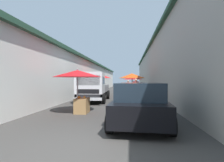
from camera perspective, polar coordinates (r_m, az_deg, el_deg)
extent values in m
plane|color=#3D3A38|center=(17.08, 2.21, -5.00)|extent=(90.00, 90.00, 0.00)
cube|color=silver|center=(20.83, -16.53, 0.93)|extent=(49.50, 7.00, 3.64)
cube|color=#284C38|center=(20.95, -16.54, 6.25)|extent=(49.80, 7.50, 0.24)
cube|color=#A39E93|center=(20.09, 22.64, 3.39)|extent=(49.50, 7.00, 5.35)
cube|color=#284C38|center=(20.44, 22.65, 11.23)|extent=(49.80, 7.50, 0.24)
cylinder|color=#9E9EA3|center=(17.34, -3.85, -1.29)|extent=(0.06, 0.06, 2.20)
cone|color=red|center=(17.34, -3.85, 1.66)|extent=(2.12, 2.12, 0.41)
sphere|color=#9E9EA3|center=(17.35, -3.85, 2.47)|extent=(0.07, 0.07, 0.07)
cube|color=brown|center=(17.28, -3.33, -3.54)|extent=(0.74, 0.56, 0.84)
sphere|color=orange|center=(17.37, -2.73, -1.98)|extent=(0.09, 0.09, 0.09)
sphere|color=orange|center=(17.15, -3.10, -2.01)|extent=(0.09, 0.09, 0.09)
sphere|color=orange|center=(17.04, -2.98, -2.03)|extent=(0.09, 0.09, 0.09)
cylinder|color=#9E9EA3|center=(8.36, -11.24, -3.40)|extent=(0.06, 0.06, 2.03)
cone|color=red|center=(8.35, -11.24, 2.42)|extent=(2.30, 2.30, 0.33)
sphere|color=#9E9EA3|center=(8.36, -11.24, 3.82)|extent=(0.07, 0.07, 0.07)
cube|color=#9E7547|center=(8.37, -9.81, -7.96)|extent=(0.79, 0.58, 0.70)
sphere|color=orange|center=(8.51, -10.60, -5.14)|extent=(0.09, 0.09, 0.09)
sphere|color=orange|center=(8.49, -9.06, -5.15)|extent=(0.09, 0.09, 0.09)
sphere|color=orange|center=(8.34, -10.85, -5.24)|extent=(0.09, 0.09, 0.09)
sphere|color=orange|center=(8.28, -8.96, -5.28)|extent=(0.09, 0.09, 0.09)
cylinder|color=#9E9EA3|center=(16.49, 6.55, -1.34)|extent=(0.06, 0.06, 2.21)
cone|color=#D84C14|center=(16.49, 6.55, 1.71)|extent=(2.49, 2.49, 0.45)
sphere|color=#9E9EA3|center=(16.50, 6.55, 2.63)|extent=(0.07, 0.07, 0.07)
cube|color=olive|center=(16.31, 7.24, -3.96)|extent=(0.95, 0.73, 0.73)
sphere|color=orange|center=(16.43, 7.41, -2.49)|extent=(0.09, 0.09, 0.09)
sphere|color=orange|center=(16.06, 6.64, -2.55)|extent=(0.09, 0.09, 0.09)
sphere|color=orange|center=(16.07, 6.59, -2.55)|extent=(0.09, 0.09, 0.09)
sphere|color=orange|center=(16.14, 7.83, -2.54)|extent=(0.09, 0.09, 0.09)
sphere|color=orange|center=(16.37, 6.66, -2.31)|extent=(0.09, 0.09, 0.09)
sphere|color=orange|center=(16.14, 7.50, -2.54)|extent=(0.09, 0.09, 0.09)
cylinder|color=#9E9EA3|center=(19.23, 6.85, -1.43)|extent=(0.06, 0.06, 2.01)
cone|color=red|center=(19.23, 6.85, 1.04)|extent=(2.19, 2.19, 0.35)
sphere|color=#9E9EA3|center=(19.23, 6.85, 1.68)|extent=(0.07, 0.07, 0.07)
cube|color=olive|center=(19.23, 6.36, -3.35)|extent=(0.86, 0.59, 0.72)
sphere|color=orange|center=(19.43, 5.98, -2.11)|extent=(0.09, 0.09, 0.09)
sphere|color=orange|center=(19.12, 5.78, -2.15)|extent=(0.09, 0.09, 0.09)
sphere|color=orange|center=(19.39, 6.12, -2.12)|extent=(0.09, 0.09, 0.09)
sphere|color=orange|center=(19.17, 6.16, -1.98)|extent=(0.09, 0.09, 0.09)
sphere|color=orange|center=(19.42, 6.80, -2.11)|extent=(0.09, 0.09, 0.09)
cube|color=black|center=(6.34, 9.08, -8.57)|extent=(3.98, 1.91, 0.64)
cube|color=#19232D|center=(6.13, 9.08, -3.23)|extent=(2.41, 1.62, 0.56)
cube|color=black|center=(8.26, 9.03, -8.07)|extent=(0.18, 1.65, 0.20)
cube|color=silver|center=(8.27, 4.95, -6.11)|extent=(0.07, 0.24, 0.14)
cube|color=silver|center=(8.27, 13.11, -6.11)|extent=(0.07, 0.24, 0.14)
cylinder|color=black|center=(7.74, 2.58, -9.01)|extent=(0.61, 0.23, 0.60)
cylinder|color=black|center=(7.74, 15.50, -9.01)|extent=(0.61, 0.23, 0.60)
cylinder|color=black|center=(5.16, -0.74, -13.65)|extent=(0.61, 0.23, 0.60)
cylinder|color=black|center=(5.17, 18.99, -13.63)|extent=(0.61, 0.23, 0.60)
cube|color=black|center=(13.18, -5.72, -4.35)|extent=(4.85, 1.64, 0.36)
cube|color=silver|center=(11.53, -7.11, -0.61)|extent=(1.60, 1.80, 1.40)
cube|color=#19232D|center=(10.81, -7.87, 0.27)|extent=(0.11, 1.47, 0.63)
cube|color=#19232D|center=(11.53, -7.11, 0.26)|extent=(1.11, 1.81, 0.45)
cube|color=black|center=(10.82, -7.88, -3.41)|extent=(0.11, 1.40, 0.28)
cube|color=silver|center=(10.78, -7.96, -5.88)|extent=(0.18, 1.75, 0.18)
cube|color=gray|center=(13.85, -1.79, -2.34)|extent=(3.16, 0.17, 0.50)
cube|color=gray|center=(14.11, -8.45, -2.30)|extent=(3.16, 0.17, 0.50)
cube|color=gray|center=(15.49, -4.23, -2.08)|extent=(0.12, 1.65, 0.50)
cylinder|color=black|center=(11.46, -2.79, -5.72)|extent=(0.73, 0.25, 0.72)
cylinder|color=black|center=(11.79, -11.30, -5.56)|extent=(0.73, 0.25, 0.72)
cylinder|color=black|center=(14.50, -1.33, -4.49)|extent=(0.73, 0.25, 0.72)
cylinder|color=black|center=(14.77, -8.12, -4.41)|extent=(0.73, 0.25, 0.72)
cylinder|color=#232328|center=(14.58, 7.63, -4.23)|extent=(0.14, 0.14, 0.84)
cylinder|color=#232328|center=(14.71, 8.08, -4.19)|extent=(0.14, 0.14, 0.84)
cube|color=#B73333|center=(14.61, 7.86, -1.34)|extent=(0.49, 0.48, 0.63)
sphere|color=tan|center=(14.60, 7.86, 0.35)|extent=(0.23, 0.23, 0.23)
cylinder|color=#B73333|center=(14.39, 7.07, -1.23)|extent=(0.08, 0.08, 0.57)
cylinder|color=#B73333|center=(14.83, 8.63, -1.19)|extent=(0.08, 0.08, 0.57)
cylinder|color=navy|center=(18.16, 5.48, -3.47)|extent=(0.14, 0.14, 0.78)
cylinder|color=navy|center=(18.04, 5.13, -3.49)|extent=(0.14, 0.14, 0.78)
cube|color=white|center=(18.07, 5.30, -1.32)|extent=(0.47, 0.45, 0.58)
sphere|color=tan|center=(18.06, 5.30, -0.06)|extent=(0.21, 0.21, 0.21)
cylinder|color=white|center=(18.27, 5.90, -1.22)|extent=(0.08, 0.08, 0.52)
cylinder|color=white|center=(17.87, 4.70, -1.25)|extent=(0.08, 0.08, 0.52)
cylinder|color=#194CB2|center=(8.40, 4.22, -7.46)|extent=(0.30, 0.30, 0.03)
cylinder|color=#194CB2|center=(8.54, 4.24, -8.75)|extent=(0.04, 0.04, 0.42)
cylinder|color=#194CB2|center=(8.43, 3.44, -8.87)|extent=(0.04, 0.04, 0.42)
cylinder|color=#194CB2|center=(8.32, 4.19, -8.99)|extent=(0.04, 0.04, 0.42)
cylinder|color=#194CB2|center=(8.43, 4.99, -8.87)|extent=(0.04, 0.04, 0.42)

